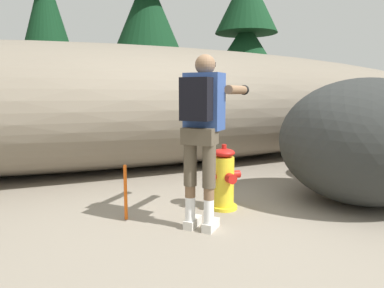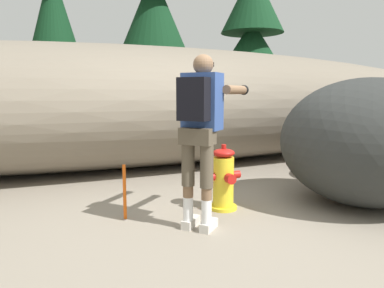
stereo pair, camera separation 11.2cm
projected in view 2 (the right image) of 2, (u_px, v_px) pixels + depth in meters
ground_plane at (228, 223)px, 3.82m from camera, size 56.00×56.00×0.04m
dirt_embankment at (144, 106)px, 6.71m from camera, size 17.92×3.20×2.21m
fire_hydrant at (224, 180)px, 4.18m from camera, size 0.42×0.38×0.77m
utility_worker at (201, 119)px, 3.50m from camera, size 0.98×0.94×1.73m
boulder_large at (366, 142)px, 4.30m from camera, size 2.77×2.78×1.54m
boulder_mid at (370, 147)px, 5.64m from camera, size 1.83×1.65×1.03m
pine_tree_left at (53, 3)px, 10.43m from camera, size 1.95×1.95×7.39m
pine_tree_center at (153, 6)px, 10.92m from camera, size 2.88×2.88×7.25m
pine_tree_right at (252, 44)px, 10.28m from camera, size 2.76×2.76×4.84m
survey_stake at (125, 192)px, 3.86m from camera, size 0.04×0.04×0.60m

